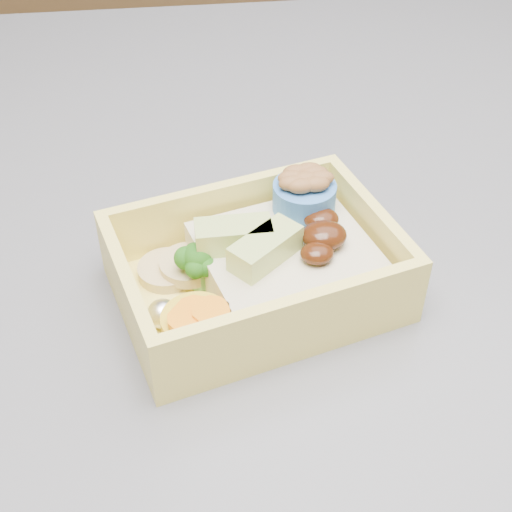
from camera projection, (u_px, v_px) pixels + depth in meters
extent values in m
cube|color=brown|center=(119.00, 56.00, 1.78)|extent=(3.20, 0.60, 0.90)
cube|color=#3B3C41|center=(0.00, 271.00, 0.51)|extent=(1.24, 0.84, 0.04)
cube|color=#FFE969|center=(256.00, 290.00, 0.46)|extent=(0.20, 0.17, 0.01)
cube|color=#FFE969|center=(223.00, 209.00, 0.49)|extent=(0.17, 0.05, 0.04)
cube|color=#FFE969|center=(295.00, 324.00, 0.41)|extent=(0.17, 0.05, 0.04)
cube|color=#FFE969|center=(371.00, 230.00, 0.47)|extent=(0.04, 0.11, 0.04)
cube|color=#FFE969|center=(128.00, 297.00, 0.42)|extent=(0.04, 0.11, 0.04)
cube|color=tan|center=(286.00, 262.00, 0.46)|extent=(0.13, 0.12, 0.03)
ellipsoid|color=#361608|center=(324.00, 235.00, 0.44)|extent=(0.03, 0.03, 0.02)
ellipsoid|color=#361608|center=(321.00, 219.00, 0.46)|extent=(0.03, 0.02, 0.01)
ellipsoid|color=#361608|center=(317.00, 253.00, 0.43)|extent=(0.03, 0.02, 0.01)
cube|color=#BAD26E|center=(265.00, 248.00, 0.43)|extent=(0.05, 0.05, 0.02)
cube|color=#BAD26E|center=(234.00, 235.00, 0.44)|extent=(0.05, 0.02, 0.02)
cylinder|color=#64A156|center=(200.00, 278.00, 0.45)|extent=(0.01, 0.01, 0.02)
sphere|color=#226216|center=(198.00, 258.00, 0.44)|extent=(0.02, 0.02, 0.02)
sphere|color=#226216|center=(208.00, 253.00, 0.45)|extent=(0.02, 0.02, 0.02)
sphere|color=#226216|center=(186.00, 258.00, 0.45)|extent=(0.02, 0.02, 0.02)
sphere|color=#226216|center=(206.00, 267.00, 0.44)|extent=(0.01, 0.01, 0.01)
sphere|color=#226216|center=(196.00, 268.00, 0.44)|extent=(0.01, 0.01, 0.01)
sphere|color=#226216|center=(194.00, 253.00, 0.45)|extent=(0.01, 0.01, 0.01)
cylinder|color=gold|center=(197.00, 328.00, 0.42)|extent=(0.04, 0.04, 0.02)
cylinder|color=orange|center=(194.00, 311.00, 0.41)|extent=(0.02, 0.02, 0.00)
cylinder|color=orange|center=(187.00, 319.00, 0.41)|extent=(0.02, 0.02, 0.00)
cylinder|color=orange|center=(211.00, 311.00, 0.41)|extent=(0.02, 0.02, 0.00)
cylinder|color=tan|center=(167.00, 270.00, 0.47)|extent=(0.04, 0.04, 0.01)
cylinder|color=tan|center=(189.00, 265.00, 0.46)|extent=(0.04, 0.04, 0.01)
ellipsoid|color=white|center=(207.00, 246.00, 0.48)|extent=(0.02, 0.02, 0.02)
ellipsoid|color=white|center=(163.00, 314.00, 0.43)|extent=(0.02, 0.02, 0.02)
cylinder|color=#3B78CA|center=(304.00, 197.00, 0.47)|extent=(0.04, 0.04, 0.02)
ellipsoid|color=brown|center=(305.00, 179.00, 0.46)|extent=(0.02, 0.02, 0.01)
ellipsoid|color=brown|center=(314.00, 173.00, 0.47)|extent=(0.02, 0.02, 0.01)
ellipsoid|color=brown|center=(291.00, 178.00, 0.46)|extent=(0.02, 0.02, 0.01)
ellipsoid|color=brown|center=(316.00, 184.00, 0.46)|extent=(0.02, 0.02, 0.01)
ellipsoid|color=brown|center=(301.00, 186.00, 0.46)|extent=(0.02, 0.02, 0.01)
ellipsoid|color=brown|center=(320.00, 178.00, 0.46)|extent=(0.02, 0.02, 0.01)
ellipsoid|color=brown|center=(296.00, 172.00, 0.47)|extent=(0.02, 0.02, 0.01)
ellipsoid|color=brown|center=(309.00, 170.00, 0.47)|extent=(0.02, 0.02, 0.01)
ellipsoid|color=brown|center=(292.00, 183.00, 0.46)|extent=(0.02, 0.02, 0.01)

